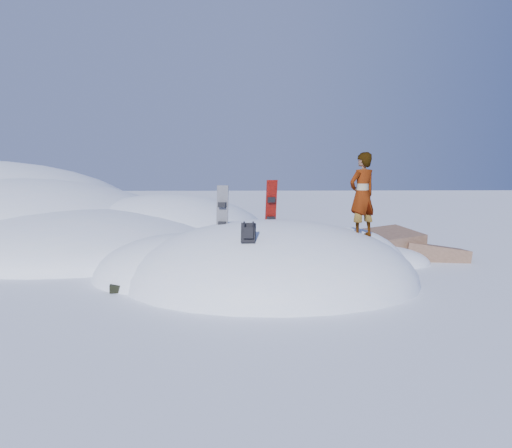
{
  "coord_description": "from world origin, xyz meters",
  "views": [
    {
      "loc": [
        -0.9,
        -11.8,
        2.63
      ],
      "look_at": [
        -0.37,
        0.3,
        1.37
      ],
      "focal_mm": 35.0,
      "sensor_mm": 36.0,
      "label": 1
    }
  ],
  "objects_px": {
    "backpack": "(248,233)",
    "person": "(362,195)",
    "snowboard_dark": "(222,217)",
    "snowboard_red": "(271,212)"
  },
  "relations": [
    {
      "from": "backpack",
      "to": "person",
      "type": "relative_size",
      "value": 0.24
    },
    {
      "from": "snowboard_red",
      "to": "snowboard_dark",
      "type": "height_order",
      "value": "snowboard_red"
    },
    {
      "from": "backpack",
      "to": "person",
      "type": "xyz_separation_m",
      "value": [
        2.73,
        1.52,
        0.71
      ]
    },
    {
      "from": "backpack",
      "to": "person",
      "type": "distance_m",
      "value": 3.21
    },
    {
      "from": "snowboard_red",
      "to": "person",
      "type": "relative_size",
      "value": 0.8
    },
    {
      "from": "snowboard_red",
      "to": "snowboard_dark",
      "type": "distance_m",
      "value": 1.24
    },
    {
      "from": "snowboard_red",
      "to": "snowboard_dark",
      "type": "bearing_deg",
      "value": 168.86
    },
    {
      "from": "snowboard_dark",
      "to": "backpack",
      "type": "xyz_separation_m",
      "value": [
        0.57,
        -1.69,
        -0.19
      ]
    },
    {
      "from": "person",
      "to": "snowboard_red",
      "type": "bearing_deg",
      "value": -42.51
    },
    {
      "from": "snowboard_dark",
      "to": "person",
      "type": "xyz_separation_m",
      "value": [
        3.31,
        -0.17,
        0.52
      ]
    }
  ]
}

